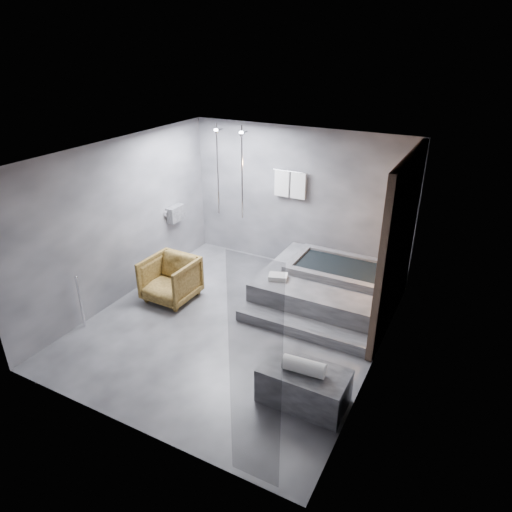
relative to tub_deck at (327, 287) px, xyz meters
The scene contains 7 objects.
room 2.02m from the tub_deck, 118.47° to the right, with size 5.00×5.04×2.82m.
tub_deck is the anchor object (origin of this frame).
tub_step 1.19m from the tub_deck, 90.00° to the right, with size 2.20×0.36×0.18m, color #38383B.
concrete_bench 2.65m from the tub_deck, 76.80° to the right, with size 1.11×0.61×0.50m, color #343436.
driftwood_chair 2.79m from the tub_deck, 152.60° to the right, with size 0.84×0.86×0.79m, color #412D10.
rolled_towel 2.71m from the tub_deck, 76.94° to the right, with size 0.19×0.19×0.54m, color silver.
deck_towel 0.95m from the tub_deck, 141.16° to the right, with size 0.32×0.23×0.08m, color silver.
Camera 1 is at (3.21, -5.41, 4.26)m, focal length 32.00 mm.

